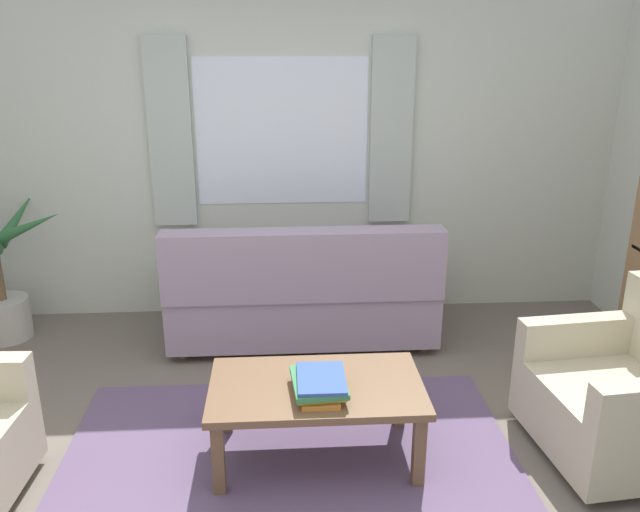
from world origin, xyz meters
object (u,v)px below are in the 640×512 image
Objects in this scene: armchair_right at (631,394)px; couch at (303,294)px; book_stack_on_table at (319,384)px; coffee_table at (316,394)px.

couch is at bearing -136.87° from armchair_right.
book_stack_on_table is (0.03, -1.49, 0.12)m from couch.
book_stack_on_table is at bearing -94.65° from armchair_right.
armchair_right is (1.67, -1.47, -0.01)m from couch.
armchair_right is 1.65m from book_stack_on_table.
coffee_table is (0.02, -1.41, 0.01)m from couch.
armchair_right is 1.65m from coffee_table.
couch is at bearing 91.05° from book_stack_on_table.
coffee_table is 0.14m from book_stack_on_table.
couch is 2.22m from armchair_right.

